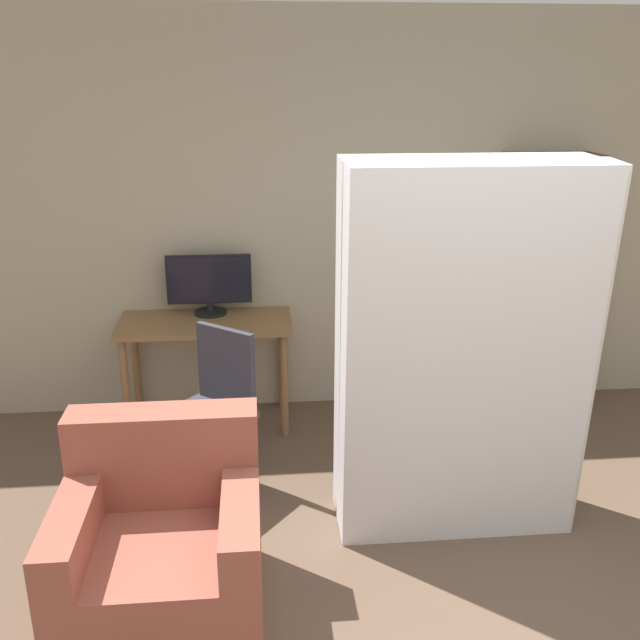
# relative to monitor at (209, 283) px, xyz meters

# --- Properties ---
(wall_back) EXTENTS (8.00, 0.06, 2.70)m
(wall_back) POSITION_rel_monitor_xyz_m (1.23, 0.16, 0.39)
(wall_back) COLOR tan
(wall_back) RESTS_ON ground
(desk) EXTENTS (1.13, 0.56, 0.74)m
(desk) POSITION_rel_monitor_xyz_m (-0.03, -0.15, -0.33)
(desk) COLOR brown
(desk) RESTS_ON ground
(monitor) EXTENTS (0.56, 0.22, 0.41)m
(monitor) POSITION_rel_monitor_xyz_m (0.00, 0.00, 0.00)
(monitor) COLOR black
(monitor) RESTS_ON desk
(office_chair) EXTENTS (0.62, 0.62, 0.94)m
(office_chair) POSITION_rel_monitor_xyz_m (0.04, -0.98, -0.57)
(office_chair) COLOR #4C4C51
(office_chair) RESTS_ON ground
(bookshelf) EXTENTS (0.61, 0.31, 1.78)m
(bookshelf) POSITION_rel_monitor_xyz_m (2.22, 0.00, -0.05)
(bookshelf) COLOR brown
(bookshelf) RESTS_ON ground
(mattress_near) EXTENTS (1.20, 0.33, 1.92)m
(mattress_near) POSITION_rel_monitor_xyz_m (1.32, -1.54, 0.00)
(mattress_near) COLOR silver
(mattress_near) RESTS_ON ground
(mattress_far) EXTENTS (1.20, 0.27, 1.91)m
(mattress_far) POSITION_rel_monitor_xyz_m (1.32, -1.31, -0.00)
(mattress_far) COLOR silver
(mattress_far) RESTS_ON ground
(armchair) EXTENTS (0.85, 0.80, 0.85)m
(armchair) POSITION_rel_monitor_xyz_m (-0.13, -1.95, -0.64)
(armchair) COLOR #934C3D
(armchair) RESTS_ON ground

